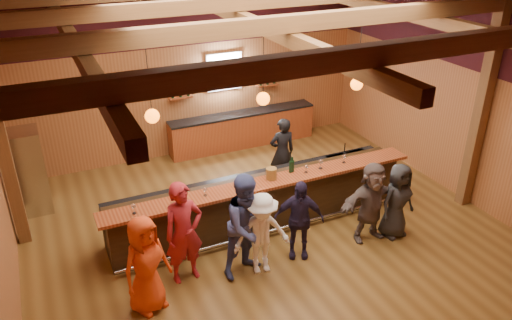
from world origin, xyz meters
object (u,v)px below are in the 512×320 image
object	(u,v)px
bar_counter	(260,200)
customer_navy	(299,219)
bartender	(282,152)
bottle_a	(291,167)
customer_orange	(146,265)
stainless_fridge	(28,172)
customer_denim	(248,225)
customer_dark	(397,201)
customer_redvest	(184,233)
customer_white	(262,234)
ice_bucket	(271,174)
back_bar_cabinet	(243,129)
customer_brown	(371,202)

from	to	relation	value
bar_counter	customer_navy	size ratio (longest dim) A/B	4.11
bartender	bottle_a	world-z (taller)	bartender
bar_counter	customer_navy	bearing A→B (deg)	-82.52
customer_orange	bottle_a	bearing A→B (deg)	-1.90
stainless_fridge	customer_denim	size ratio (longest dim) A/B	0.95
customer_dark	customer_redvest	bearing A→B (deg)	168.03
customer_white	customer_navy	world-z (taller)	same
customer_orange	ice_bucket	bearing A→B (deg)	0.02
back_bar_cabinet	customer_redvest	distance (m)	5.53
customer_navy	back_bar_cabinet	bearing A→B (deg)	103.90
customer_orange	customer_denim	xyz separation A→B (m)	(1.79, 0.17, 0.11)
customer_white	bartender	xyz separation A→B (m)	(1.77, 2.63, 0.05)
customer_redvest	customer_white	xyz separation A→B (m)	(1.25, -0.37, -0.15)
customer_dark	stainless_fridge	bearing A→B (deg)	142.59
customer_white	bottle_a	bearing A→B (deg)	53.90
back_bar_cabinet	customer_white	size ratio (longest dim) A/B	2.61
back_bar_cabinet	customer_redvest	xyz separation A→B (m)	(-3.06, -4.58, 0.44)
bar_counter	customer_white	world-z (taller)	customer_white
customer_navy	bottle_a	size ratio (longest dim) A/B	4.85
bar_counter	customer_brown	size ratio (longest dim) A/B	3.93
customer_denim	bartender	world-z (taller)	customer_denim
customer_navy	bottle_a	xyz separation A→B (m)	(0.41, 1.08, 0.47)
customer_brown	customer_dark	bearing A→B (deg)	-9.61
stainless_fridge	customer_dark	distance (m)	7.42
back_bar_cabinet	customer_brown	xyz separation A→B (m)	(0.48, -4.94, 0.33)
stainless_fridge	customer_denim	xyz separation A→B (m)	(3.28, -3.74, 0.04)
back_bar_cabinet	customer_denim	xyz separation A→B (m)	(-2.02, -4.86, 0.47)
bottle_a	customer_brown	bearing A→B (deg)	-47.42
customer_denim	customer_dark	bearing A→B (deg)	-18.97
bottle_a	customer_white	bearing A→B (deg)	-134.87
back_bar_cabinet	customer_orange	bearing A→B (deg)	-127.13
back_bar_cabinet	customer_orange	world-z (taller)	customer_orange
back_bar_cabinet	stainless_fridge	world-z (taller)	stainless_fridge
bar_counter	customer_brown	xyz separation A→B (m)	(1.67, -1.37, 0.28)
bartender	customer_dark	bearing A→B (deg)	117.33
customer_redvest	bottle_a	size ratio (longest dim) A/B	5.81
bottle_a	back_bar_cabinet	bearing A→B (deg)	80.81
bar_counter	ice_bucket	xyz separation A→B (m)	(0.11, -0.26, 0.70)
customer_navy	bartender	size ratio (longest dim) A/B	0.94
customer_brown	bartender	distance (m)	2.67
customer_denim	bartender	size ratio (longest dim) A/B	1.16
customer_denim	customer_brown	xyz separation A→B (m)	(2.50, -0.08, -0.14)
back_bar_cabinet	bottle_a	distance (m)	3.88
customer_white	customer_navy	distance (m)	0.80
stainless_fridge	customer_redvest	size ratio (longest dim) A/B	0.98
customer_navy	customer_redvest	bearing A→B (deg)	-161.19
back_bar_cabinet	customer_navy	xyz separation A→B (m)	(-1.02, -4.83, 0.29)
customer_redvest	bottle_a	bearing A→B (deg)	13.32
stainless_fridge	customer_white	size ratio (longest dim) A/B	1.17
bar_counter	customer_redvest	size ratio (longest dim) A/B	3.43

